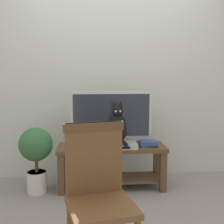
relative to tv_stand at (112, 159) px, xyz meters
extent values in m
plane|color=gray|center=(0.02, -0.63, -0.34)|extent=(12.00, 12.00, 0.00)
cube|color=#B7BCB2|center=(0.02, 0.51, 1.06)|extent=(7.00, 0.12, 2.80)
cube|color=#513823|center=(0.00, 0.00, 0.14)|extent=(1.22, 0.42, 0.04)
cube|color=#513823|center=(-0.56, -0.16, -0.11)|extent=(0.07, 0.07, 0.45)
cube|color=#513823|center=(0.56, -0.16, -0.11)|extent=(0.07, 0.07, 0.45)
cube|color=#513823|center=(-0.56, 0.16, -0.11)|extent=(0.07, 0.07, 0.45)
cube|color=#513823|center=(0.56, 0.16, -0.11)|extent=(0.07, 0.07, 0.45)
cube|color=#513823|center=(0.00, 0.00, -0.23)|extent=(1.12, 0.34, 0.02)
cube|color=#B7B7BC|center=(0.00, 0.06, 0.17)|extent=(0.29, 0.20, 0.03)
cube|color=#B7B7BC|center=(0.00, 0.06, 0.21)|extent=(0.06, 0.04, 0.04)
cube|color=#B7B7BC|center=(0.00, 0.06, 0.50)|extent=(0.93, 0.05, 0.54)
cube|color=#232833|center=(0.00, 0.03, 0.50)|extent=(0.87, 0.01, 0.48)
sphere|color=#2672F2|center=(0.45, 0.03, 0.25)|extent=(0.01, 0.01, 0.01)
cube|color=#ADADB2|center=(0.05, -0.09, 0.19)|extent=(0.43, 0.24, 0.06)
cube|color=black|center=(0.05, -0.22, 0.19)|extent=(0.26, 0.01, 0.03)
ellipsoid|color=black|center=(0.05, -0.09, 0.34)|extent=(0.21, 0.26, 0.26)
ellipsoid|color=black|center=(0.05, -0.13, 0.43)|extent=(0.18, 0.17, 0.23)
sphere|color=black|center=(0.05, -0.14, 0.57)|extent=(0.12, 0.12, 0.12)
cone|color=black|center=(0.02, -0.14, 0.64)|extent=(0.05, 0.05, 0.07)
cone|color=black|center=(0.09, -0.14, 0.64)|extent=(0.05, 0.05, 0.07)
sphere|color=#B2C64C|center=(0.03, -0.19, 0.58)|extent=(0.02, 0.02, 0.02)
sphere|color=#B2C64C|center=(0.08, -0.19, 0.58)|extent=(0.02, 0.02, 0.02)
cylinder|color=black|center=(0.12, -0.18, 0.24)|extent=(0.07, 0.21, 0.04)
cylinder|color=brown|center=(-0.04, -1.21, -0.12)|extent=(0.04, 0.04, 0.43)
cube|color=brown|center=(-0.17, -1.42, 0.11)|extent=(0.50, 0.50, 0.04)
cube|color=brown|center=(-0.21, -1.24, 0.38)|extent=(0.40, 0.12, 0.51)
cube|color=#4D331C|center=(-0.21, -1.24, 0.61)|extent=(0.42, 0.14, 0.06)
cube|color=#33477A|center=(0.41, -0.06, 0.17)|extent=(0.21, 0.16, 0.02)
cube|color=#33477A|center=(0.41, -0.07, 0.20)|extent=(0.20, 0.14, 0.04)
cylinder|color=beige|center=(-0.83, -0.08, -0.22)|extent=(0.22, 0.22, 0.24)
cylinder|color=#332319|center=(-0.83, -0.08, -0.11)|extent=(0.20, 0.20, 0.02)
cylinder|color=#4C3823|center=(-0.83, -0.08, -0.02)|extent=(0.04, 0.04, 0.16)
sphere|color=#2D5B33|center=(-0.83, -0.08, 0.21)|extent=(0.37, 0.37, 0.37)
camera|label=1|loc=(-0.24, -3.20, 0.96)|focal=46.41mm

